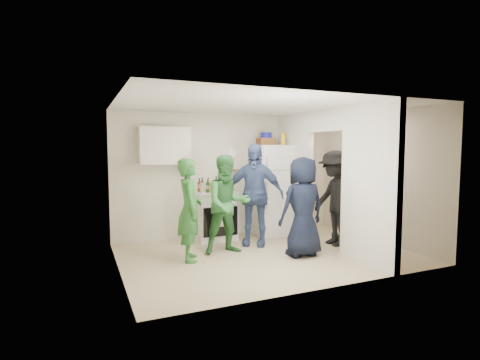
% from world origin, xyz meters
% --- Properties ---
extents(floor, '(4.80, 4.80, 0.00)m').
position_xyz_m(floor, '(0.00, 0.00, 0.00)').
color(floor, '#C3B189').
rests_on(floor, ground).
extents(wall_back, '(4.80, 0.00, 4.80)m').
position_xyz_m(wall_back, '(0.00, 1.70, 1.25)').
color(wall_back, silver).
rests_on(wall_back, floor).
extents(wall_front, '(4.80, 0.00, 4.80)m').
position_xyz_m(wall_front, '(0.00, -1.70, 1.25)').
color(wall_front, silver).
rests_on(wall_front, floor).
extents(wall_left, '(0.00, 3.40, 3.40)m').
position_xyz_m(wall_left, '(-2.40, 0.00, 1.25)').
color(wall_left, silver).
rests_on(wall_left, floor).
extents(wall_right, '(0.00, 3.40, 3.40)m').
position_xyz_m(wall_right, '(2.40, 0.00, 1.25)').
color(wall_right, silver).
rests_on(wall_right, floor).
extents(ceiling, '(4.80, 4.80, 0.00)m').
position_xyz_m(ceiling, '(0.00, 0.00, 2.50)').
color(ceiling, white).
rests_on(ceiling, wall_back).
extents(partition_pier_back, '(0.12, 1.20, 2.50)m').
position_xyz_m(partition_pier_back, '(1.20, 1.10, 1.25)').
color(partition_pier_back, silver).
rests_on(partition_pier_back, floor).
extents(partition_pier_front, '(0.12, 1.20, 2.50)m').
position_xyz_m(partition_pier_front, '(1.20, -1.10, 1.25)').
color(partition_pier_front, silver).
rests_on(partition_pier_front, floor).
extents(partition_header, '(0.12, 1.00, 0.40)m').
position_xyz_m(partition_header, '(1.20, 0.00, 2.30)').
color(partition_header, silver).
rests_on(partition_header, partition_pier_back).
extents(stove, '(0.79, 0.66, 0.95)m').
position_xyz_m(stove, '(-0.45, 1.37, 0.47)').
color(stove, white).
rests_on(stove, floor).
extents(upper_cabinet, '(0.95, 0.34, 0.70)m').
position_xyz_m(upper_cabinet, '(-1.40, 1.52, 1.85)').
color(upper_cabinet, silver).
rests_on(upper_cabinet, wall_back).
extents(fridge, '(0.77, 0.75, 1.87)m').
position_xyz_m(fridge, '(0.79, 1.34, 0.93)').
color(fridge, white).
rests_on(fridge, floor).
extents(wicker_basket, '(0.35, 0.25, 0.15)m').
position_xyz_m(wicker_basket, '(0.69, 1.39, 1.94)').
color(wicker_basket, brown).
rests_on(wicker_basket, fridge).
extents(blue_bowl, '(0.24, 0.24, 0.11)m').
position_xyz_m(blue_bowl, '(0.69, 1.39, 2.07)').
color(blue_bowl, navy).
rests_on(blue_bowl, wicker_basket).
extents(yellow_cup_stack_top, '(0.09, 0.09, 0.25)m').
position_xyz_m(yellow_cup_stack_top, '(1.01, 1.24, 1.99)').
color(yellow_cup_stack_top, yellow).
rests_on(yellow_cup_stack_top, fridge).
extents(wall_clock, '(0.22, 0.02, 0.22)m').
position_xyz_m(wall_clock, '(0.05, 1.68, 1.70)').
color(wall_clock, white).
rests_on(wall_clock, wall_back).
extents(spice_shelf, '(0.35, 0.08, 0.03)m').
position_xyz_m(spice_shelf, '(0.00, 1.65, 1.35)').
color(spice_shelf, olive).
rests_on(spice_shelf, wall_back).
extents(nook_window, '(0.03, 0.70, 0.80)m').
position_xyz_m(nook_window, '(2.38, 0.20, 1.65)').
color(nook_window, black).
rests_on(nook_window, wall_right).
extents(nook_window_frame, '(0.04, 0.76, 0.86)m').
position_xyz_m(nook_window_frame, '(2.36, 0.20, 1.65)').
color(nook_window_frame, white).
rests_on(nook_window_frame, wall_right).
extents(nook_valance, '(0.04, 0.82, 0.18)m').
position_xyz_m(nook_valance, '(2.34, 0.20, 2.00)').
color(nook_valance, white).
rests_on(nook_valance, wall_right).
extents(yellow_cup_stack_stove, '(0.09, 0.09, 0.25)m').
position_xyz_m(yellow_cup_stack_stove, '(-0.57, 1.15, 1.07)').
color(yellow_cup_stack_stove, yellow).
rests_on(yellow_cup_stack_stove, stove).
extents(red_cup, '(0.09, 0.09, 0.12)m').
position_xyz_m(red_cup, '(-0.23, 1.17, 1.01)').
color(red_cup, '#B70C0C').
rests_on(red_cup, stove).
extents(person_green_left, '(0.51, 0.67, 1.65)m').
position_xyz_m(person_green_left, '(-1.29, 0.19, 0.82)').
color(person_green_left, '#2C7033').
rests_on(person_green_left, floor).
extents(person_green_center, '(0.84, 0.67, 1.69)m').
position_xyz_m(person_green_center, '(-0.58, 0.34, 0.84)').
color(person_green_center, '#347738').
rests_on(person_green_center, floor).
extents(person_denim, '(1.17, 1.01, 1.89)m').
position_xyz_m(person_denim, '(0.07, 0.66, 0.94)').
color(person_denim, '#3D5586').
rests_on(person_denim, floor).
extents(person_navy, '(0.82, 0.55, 1.66)m').
position_xyz_m(person_navy, '(0.50, -0.32, 0.83)').
color(person_navy, black).
rests_on(person_navy, floor).
extents(person_nook, '(0.67, 1.15, 1.76)m').
position_xyz_m(person_nook, '(1.45, 0.05, 0.88)').
color(person_nook, black).
rests_on(person_nook, floor).
extents(bottle_a, '(0.08, 0.08, 0.27)m').
position_xyz_m(bottle_a, '(-0.73, 1.47, 1.08)').
color(bottle_a, brown).
rests_on(bottle_a, stove).
extents(bottle_b, '(0.07, 0.07, 0.26)m').
position_xyz_m(bottle_b, '(-0.61, 1.31, 1.08)').
color(bottle_b, '#204818').
rests_on(bottle_b, stove).
extents(bottle_c, '(0.06, 0.06, 0.27)m').
position_xyz_m(bottle_c, '(-0.52, 1.54, 1.08)').
color(bottle_c, '#B4BDC3').
rests_on(bottle_c, stove).
extents(bottle_d, '(0.07, 0.07, 0.25)m').
position_xyz_m(bottle_d, '(-0.45, 1.32, 1.07)').
color(bottle_d, '#5A410F').
rests_on(bottle_d, stove).
extents(bottle_e, '(0.07, 0.07, 0.30)m').
position_xyz_m(bottle_e, '(-0.35, 1.54, 1.10)').
color(bottle_e, '#8D989C').
rests_on(bottle_e, stove).
extents(bottle_f, '(0.07, 0.07, 0.26)m').
position_xyz_m(bottle_f, '(-0.26, 1.37, 1.08)').
color(bottle_f, black).
rests_on(bottle_f, stove).
extents(bottle_g, '(0.07, 0.07, 0.24)m').
position_xyz_m(bottle_g, '(-0.18, 1.52, 1.07)').
color(bottle_g, '#996432').
rests_on(bottle_g, stove).
extents(bottle_h, '(0.07, 0.07, 0.27)m').
position_xyz_m(bottle_h, '(-0.74, 1.26, 1.08)').
color(bottle_h, '#A4A8AF').
rests_on(bottle_h, stove).
extents(bottle_i, '(0.06, 0.06, 0.26)m').
position_xyz_m(bottle_i, '(-0.38, 1.47, 1.08)').
color(bottle_i, '#54210E').
rests_on(bottle_i, stove).
extents(bottle_j, '(0.06, 0.06, 0.28)m').
position_xyz_m(bottle_j, '(-0.13, 1.27, 1.09)').
color(bottle_j, '#236641').
rests_on(bottle_j, stove).
extents(bottle_k, '(0.06, 0.06, 0.29)m').
position_xyz_m(bottle_k, '(-0.69, 1.41, 1.09)').
color(bottle_k, olive).
rests_on(bottle_k, stove).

